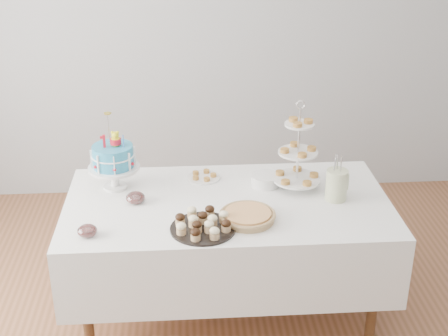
{
  "coord_description": "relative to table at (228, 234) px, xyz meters",
  "views": [
    {
      "loc": [
        -0.24,
        -2.94,
        2.5
      ],
      "look_at": [
        -0.02,
        0.3,
        0.99
      ],
      "focal_mm": 50.0,
      "sensor_mm": 36.0,
      "label": 1
    }
  ],
  "objects": [
    {
      "name": "tiered_stand",
      "position": [
        0.43,
        0.14,
        0.46
      ],
      "size": [
        0.29,
        0.29,
        0.57
      ],
      "color": "silver",
      "rests_on": "table"
    },
    {
      "name": "walls",
      "position": [
        0.0,
        -0.3,
        0.81
      ],
      "size": [
        5.04,
        4.04,
        2.7
      ],
      "color": "#A9ABAF",
      "rests_on": "floor"
    },
    {
      "name": "jam_bowl_b",
      "position": [
        -0.54,
        0.02,
        0.26
      ],
      "size": [
        0.11,
        0.11,
        0.07
      ],
      "color": "silver",
      "rests_on": "table"
    },
    {
      "name": "jam_bowl_a",
      "position": [
        -0.77,
        -0.34,
        0.26
      ],
      "size": [
        0.11,
        0.11,
        0.06
      ],
      "color": "silver",
      "rests_on": "table"
    },
    {
      "name": "plate_stack",
      "position": [
        0.25,
        0.2,
        0.26
      ],
      "size": [
        0.18,
        0.18,
        0.07
      ],
      "color": "white",
      "rests_on": "table"
    },
    {
      "name": "cupcake_tray",
      "position": [
        -0.16,
        -0.32,
        0.27
      ],
      "size": [
        0.36,
        0.36,
        0.08
      ],
      "color": "black",
      "rests_on": "table"
    },
    {
      "name": "pastry_plate",
      "position": [
        -0.13,
        0.32,
        0.24
      ],
      "size": [
        0.21,
        0.21,
        0.03
      ],
      "color": "white",
      "rests_on": "table"
    },
    {
      "name": "utensil_pitcher",
      "position": [
        0.64,
        -0.02,
        0.33
      ],
      "size": [
        0.14,
        0.13,
        0.29
      ],
      "rotation": [
        0.0,
        0.0,
        0.03
      ],
      "color": "beige",
      "rests_on": "table"
    },
    {
      "name": "table",
      "position": [
        0.0,
        0.0,
        0.0
      ],
      "size": [
        1.92,
        1.02,
        0.77
      ],
      "color": "white",
      "rests_on": "floor"
    },
    {
      "name": "pie",
      "position": [
        0.09,
        -0.23,
        0.26
      ],
      "size": [
        0.32,
        0.32,
        0.05
      ],
      "color": "tan",
      "rests_on": "table"
    },
    {
      "name": "birthday_cake",
      "position": [
        -0.68,
        0.22,
        0.36
      ],
      "size": [
        0.31,
        0.31,
        0.48
      ],
      "rotation": [
        0.0,
        0.0,
        0.14
      ],
      "color": "white",
      "rests_on": "table"
    }
  ]
}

